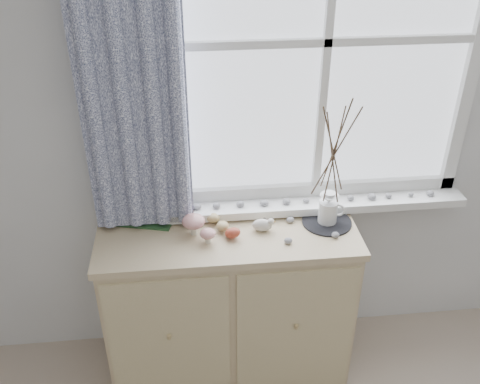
{
  "coord_description": "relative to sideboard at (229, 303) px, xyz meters",
  "views": [
    {
      "loc": [
        -0.31,
        -0.22,
        2.28
      ],
      "look_at": [
        -0.1,
        1.7,
        1.1
      ],
      "focal_mm": 40.0,
      "sensor_mm": 36.0,
      "label": 1
    }
  ],
  "objects": [
    {
      "name": "sideboard",
      "position": [
        0.0,
        0.0,
        0.0
      ],
      "size": [
        1.2,
        0.45,
        0.85
      ],
      "color": "tan",
      "rests_on": "ground"
    },
    {
      "name": "botanical_book",
      "position": [
        -0.38,
        0.1,
        0.53
      ],
      "size": [
        0.32,
        0.2,
        0.2
      ],
      "primitive_type": null,
      "rotation": [
        0.0,
        0.0,
        -0.26
      ],
      "color": "#214524",
      "rests_on": "sideboard"
    },
    {
      "name": "toadstool_cluster",
      "position": [
        -0.14,
        0.0,
        0.48
      ],
      "size": [
        0.15,
        0.16,
        0.1
      ],
      "color": "beige",
      "rests_on": "sideboard"
    },
    {
      "name": "wooden_eggs",
      "position": [
        -0.02,
        0.03,
        0.45
      ],
      "size": [
        0.14,
        0.18,
        0.07
      ],
      "color": "tan",
      "rests_on": "sideboard"
    },
    {
      "name": "songbird_figurine",
      "position": [
        0.16,
        0.01,
        0.46
      ],
      "size": [
        0.13,
        0.08,
        0.07
      ],
      "primitive_type": null,
      "rotation": [
        0.0,
        0.0,
        -0.16
      ],
      "color": "beige",
      "rests_on": "sideboard"
    },
    {
      "name": "crocheted_doily",
      "position": [
        0.47,
        0.04,
        0.43
      ],
      "size": [
        0.23,
        0.23,
        0.01
      ],
      "primitive_type": "cylinder",
      "color": "black",
      "rests_on": "sideboard"
    },
    {
      "name": "twig_pitcher",
      "position": [
        0.47,
        0.04,
        0.81
      ],
      "size": [
        0.3,
        0.3,
        0.67
      ],
      "rotation": [
        0.0,
        0.0,
        -0.36
      ],
      "color": "silver",
      "rests_on": "crocheted_doily"
    },
    {
      "name": "sideboard_pebbles",
      "position": [
        0.3,
        0.0,
        0.44
      ],
      "size": [
        0.34,
        0.23,
        0.03
      ],
      "color": "#9C9C9F",
      "rests_on": "sideboard"
    }
  ]
}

